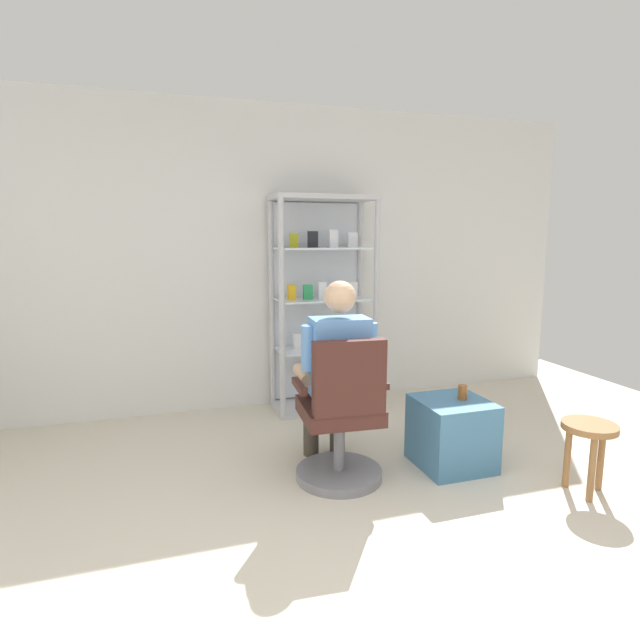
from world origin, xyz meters
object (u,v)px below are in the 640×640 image
Objects in this scene: seated_shopkeeper at (335,368)px; display_cabinet_main at (321,302)px; office_chair at (342,423)px; storage_crate at (452,433)px; tea_glass at (463,392)px; wooden_stool at (589,438)px.

display_cabinet_main is at bearing 76.20° from seated_shopkeeper.
office_chair is at bearing -102.73° from display_cabinet_main.
display_cabinet_main is 1.62m from office_chair.
tea_glass reaches higher than storage_crate.
tea_glass is at bearing 0.01° from office_chair.
office_chair is 2.16× the size of wooden_stool.
display_cabinet_main reaches higher than storage_crate.
seated_shopkeeper is at bearing 86.14° from office_chair.
storage_crate is (0.47, -1.48, -0.73)m from display_cabinet_main.
office_chair is 0.74× the size of seated_shopkeeper.
wooden_stool is at bearing -63.02° from display_cabinet_main.
storage_crate is 0.83m from wooden_stool.
office_chair reaches higher than tea_glass.
seated_shopkeeper is 12.93× the size of tea_glass.
display_cabinet_main is at bearing 77.27° from office_chair.
tea_glass reaches higher than wooden_stool.
storage_crate is (0.80, 0.00, -0.16)m from office_chair.
seated_shopkeeper is (-0.32, -1.32, -0.25)m from display_cabinet_main.
tea_glass is 0.79m from wooden_stool.
display_cabinet_main reaches higher than tea_glass.
storage_crate is at bearing 135.12° from wooden_stool.
storage_crate is 0.29m from tea_glass.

